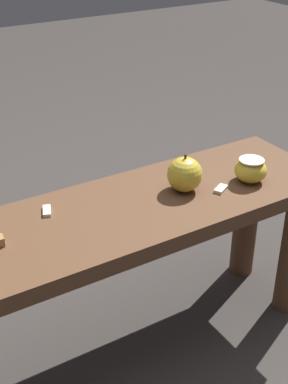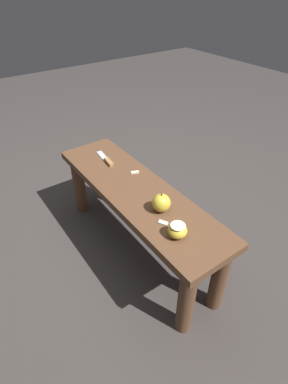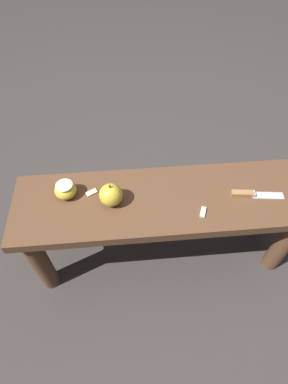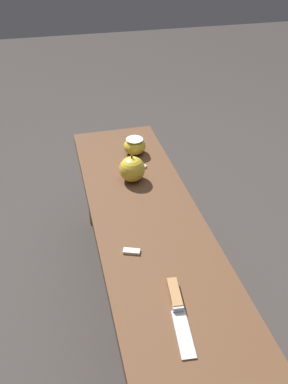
% 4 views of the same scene
% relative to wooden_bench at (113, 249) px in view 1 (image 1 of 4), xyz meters
% --- Properties ---
extents(ground_plane, '(8.00, 8.00, 0.00)m').
position_rel_wooden_bench_xyz_m(ground_plane, '(0.00, 0.00, -0.34)').
color(ground_plane, '#383330').
extents(wooden_bench, '(1.16, 0.32, 0.44)m').
position_rel_wooden_bench_xyz_m(wooden_bench, '(0.00, 0.00, 0.00)').
color(wooden_bench, brown).
rests_on(wooden_bench, ground_plane).
extents(apple_whole, '(0.09, 0.09, 0.10)m').
position_rel_wooden_bench_xyz_m(apple_whole, '(0.20, 0.00, 0.15)').
color(apple_whole, gold).
rests_on(apple_whole, wooden_bench).
extents(apple_cut, '(0.08, 0.08, 0.06)m').
position_rel_wooden_bench_xyz_m(apple_cut, '(0.37, -0.05, 0.13)').
color(apple_cut, gold).
rests_on(apple_cut, wooden_bench).
extents(apple_slice_near_knife, '(0.05, 0.04, 0.01)m').
position_rel_wooden_bench_xyz_m(apple_slice_near_knife, '(0.28, -0.05, 0.11)').
color(apple_slice_near_knife, beige).
rests_on(apple_slice_near_knife, wooden_bench).
extents(apple_slice_center, '(0.03, 0.05, 0.01)m').
position_rel_wooden_bench_xyz_m(apple_slice_center, '(-0.13, 0.08, 0.11)').
color(apple_slice_center, beige).
rests_on(apple_slice_center, wooden_bench).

